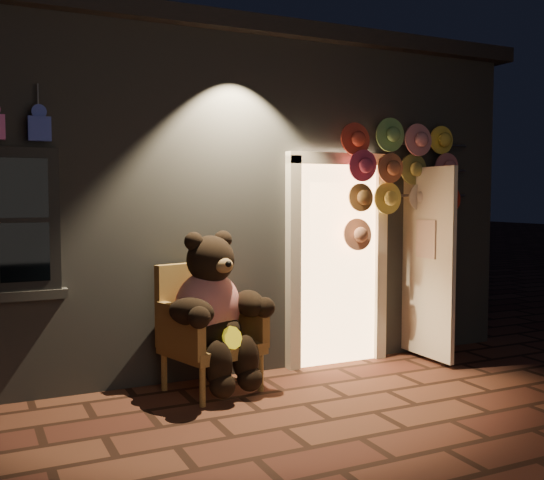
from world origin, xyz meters
TOP-DOWN VIEW (x-y plane):
  - ground at (0.00, 0.00)m, footprint 60.00×60.00m
  - shop_building at (0.00, 3.99)m, footprint 7.30×5.95m
  - wicker_armchair at (-0.19, 1.19)m, footprint 0.93×0.88m
  - teddy_bear at (-0.16, 1.05)m, footprint 0.97×0.88m
  - hat_rack at (2.04, 1.28)m, footprint 1.62×0.22m

SIDE VIEW (x-z plane):
  - ground at x=0.00m, z-range 0.00..0.00m
  - wicker_armchair at x=-0.19m, z-range 0.00..1.13m
  - teddy_bear at x=-0.16m, z-range 0.05..1.43m
  - shop_building at x=0.00m, z-range -0.02..3.49m
  - hat_rack at x=2.04m, z-range 0.70..3.21m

